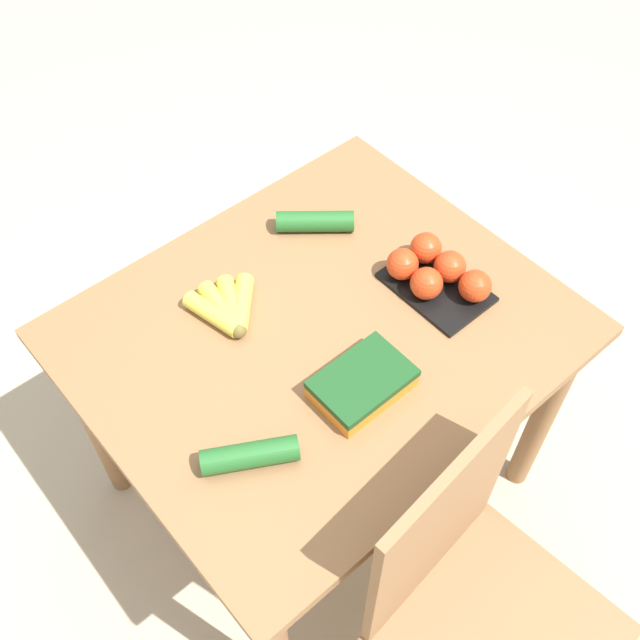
# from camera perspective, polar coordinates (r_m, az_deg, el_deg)

# --- Properties ---
(ground_plane) EXTENTS (12.00, 12.00, 0.00)m
(ground_plane) POSITION_cam_1_polar(r_m,az_deg,el_deg) (2.24, -0.00, -11.92)
(ground_plane) COLOR #B7A88E
(dining_table) EXTENTS (1.00, 0.86, 0.72)m
(dining_table) POSITION_cam_1_polar(r_m,az_deg,el_deg) (1.71, -0.00, -3.00)
(dining_table) COLOR olive
(dining_table) RESTS_ON ground_plane
(chair) EXTENTS (0.46, 0.44, 0.94)m
(chair) POSITION_cam_1_polar(r_m,az_deg,el_deg) (1.62, 11.70, -20.54)
(chair) COLOR #8E6642
(chair) RESTS_ON ground_plane
(banana_bunch) EXTENTS (0.16, 0.16, 0.04)m
(banana_bunch) POSITION_cam_1_polar(r_m,az_deg,el_deg) (1.64, -7.07, 0.85)
(banana_bunch) COLOR brown
(banana_bunch) RESTS_ON dining_table
(tomato_pack) EXTENTS (0.16, 0.23, 0.08)m
(tomato_pack) POSITION_cam_1_polar(r_m,az_deg,el_deg) (1.68, 8.82, 3.61)
(tomato_pack) COLOR black
(tomato_pack) RESTS_ON dining_table
(carrot_bag) EXTENTS (0.20, 0.13, 0.05)m
(carrot_bag) POSITION_cam_1_polar(r_m,az_deg,el_deg) (1.50, 3.25, -4.76)
(carrot_bag) COLOR orange
(carrot_bag) RESTS_ON dining_table
(cucumber_near) EXTENTS (0.17, 0.16, 0.05)m
(cucumber_near) POSITION_cam_1_polar(r_m,az_deg,el_deg) (1.79, -0.38, 7.52)
(cucumber_near) COLOR #236028
(cucumber_near) RESTS_ON dining_table
(cucumber_far) EXTENTS (0.18, 0.14, 0.05)m
(cucumber_far) POSITION_cam_1_polar(r_m,az_deg,el_deg) (1.43, -5.36, -10.22)
(cucumber_far) COLOR #236028
(cucumber_far) RESTS_ON dining_table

